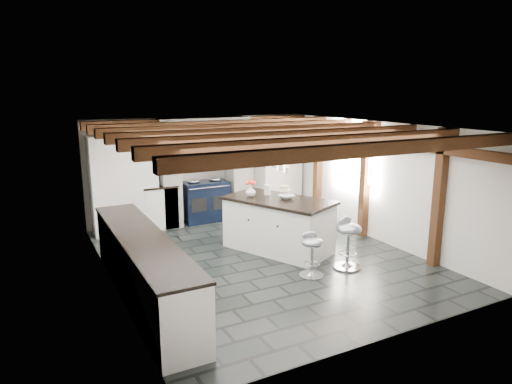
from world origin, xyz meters
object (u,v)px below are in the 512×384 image
bar_stool_near (348,237)px  bar_stool_far (312,249)px  kitchen_island (278,224)px  range_cooker (205,200)px

bar_stool_near → bar_stool_far: 0.72m
kitchen_island → bar_stool_near: kitchen_island is taller
bar_stool_near → kitchen_island: bearing=106.1°
kitchen_island → range_cooker: bearing=76.1°
kitchen_island → bar_stool_far: (-0.14, -1.29, -0.05)m
range_cooker → bar_stool_near: (1.05, -3.70, 0.07)m
kitchen_island → bar_stool_far: size_ratio=3.05×
range_cooker → bar_stool_far: range_cooker is taller
bar_stool_far → bar_stool_near: bearing=18.1°
range_cooker → kitchen_island: kitchen_island is taller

